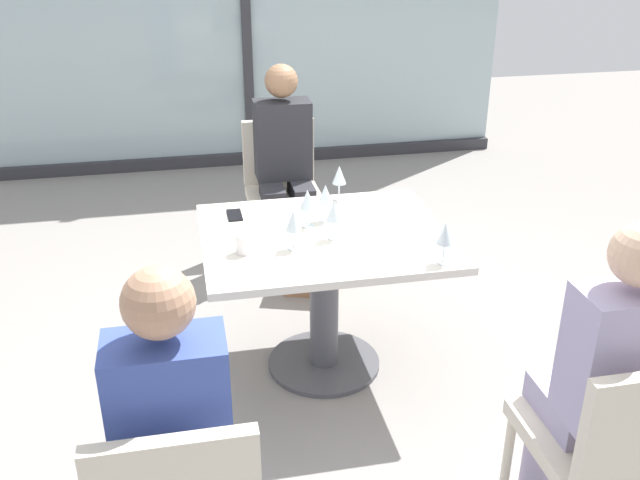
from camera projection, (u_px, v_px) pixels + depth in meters
name	position (u px, v px, depth m)	size (l,w,h in m)	color
ground_plane	(324.00, 364.00, 3.60)	(12.00, 12.00, 0.00)	gray
window_wall_backdrop	(246.00, 23.00, 5.92)	(4.47, 0.10, 2.70)	#A1B7BC
dining_table_main	(324.00, 270.00, 3.37)	(1.13, 0.93, 0.73)	silver
chair_near_window	(283.00, 183.00, 4.54)	(0.46, 0.51, 0.87)	beige
chair_front_right	(613.00, 440.00, 2.37)	(0.46, 0.50, 0.87)	beige
person_near_window	(284.00, 158.00, 4.36)	(0.34, 0.39, 1.26)	#28282D
person_front_left	(173.00, 426.00, 2.12)	(0.34, 0.39, 1.26)	#384C9E
person_front_right	(605.00, 370.00, 2.38)	(0.34, 0.39, 1.26)	#9E93B7
wine_glass_0	(339.00, 176.00, 3.61)	(0.07, 0.07, 0.18)	silver
wine_glass_1	(445.00, 234.00, 2.97)	(0.07, 0.07, 0.18)	silver
wine_glass_2	(334.00, 212.00, 3.19)	(0.07, 0.07, 0.18)	silver
wine_glass_3	(293.00, 221.00, 3.09)	(0.07, 0.07, 0.18)	silver
wine_glass_4	(307.00, 200.00, 3.31)	(0.07, 0.07, 0.18)	silver
wine_glass_5	(325.00, 195.00, 3.37)	(0.07, 0.07, 0.18)	silver
coffee_cup	(244.00, 243.00, 3.09)	(0.08, 0.08, 0.09)	white
cell_phone_on_table	(235.00, 215.00, 3.48)	(0.07, 0.14, 0.01)	black
handbag_0	(309.00, 271.00, 4.22)	(0.30, 0.16, 0.28)	#A3704C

